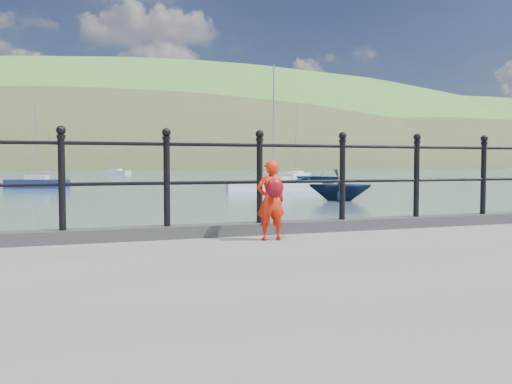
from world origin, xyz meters
name	(u,v)px	position (x,y,z in m)	size (l,w,h in m)	color
ground	(212,312)	(0.00, 0.00, 0.00)	(600.00, 600.00, 0.00)	#2D4251
kerb	(215,230)	(0.00, -0.15, 1.07)	(60.00, 0.30, 0.15)	#28282B
railing	(215,171)	(0.00, -0.15, 1.82)	(18.11, 0.11, 1.20)	black
far_shore	(158,217)	(38.34, 239.41, -22.57)	(830.00, 200.00, 156.00)	#333A21
child	(271,200)	(0.53, -0.73, 1.49)	(0.37, 0.32, 0.95)	red
launch_blue	(319,178)	(22.38, 42.39, 0.51)	(3.49, 4.89, 1.01)	navy
launch_navy	(340,185)	(11.60, 18.06, 0.83)	(2.71, 3.14, 1.65)	black
sailboat_deep	(116,173)	(6.83, 90.86, 0.34)	(4.97, 4.93, 8.08)	beige
sailboat_port	(37,184)	(-3.73, 38.18, 0.34)	(4.83, 2.95, 6.88)	navy
sailboat_near	(273,186)	(12.07, 28.62, 0.34)	(6.79, 2.91, 9.00)	white
sailboat_far	(296,176)	(26.34, 57.07, 0.34)	(5.82, 5.79, 9.20)	silver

